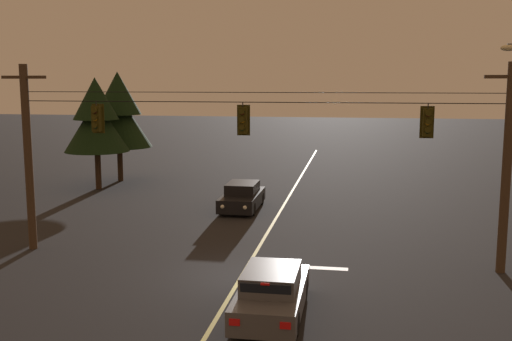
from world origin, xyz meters
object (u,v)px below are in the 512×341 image
traffic_light_left_inner (243,120)px  car_oncoming_lead (242,197)px  tree_verge_near (96,118)px  tree_verge_far (118,113)px  traffic_light_leftmost (96,119)px  car_waiting_near_lane (272,293)px  traffic_light_centre (427,122)px

traffic_light_left_inner → car_oncoming_lead: 9.97m
traffic_light_left_inner → tree_verge_near: size_ratio=0.18×
car_oncoming_lead → tree_verge_far: size_ratio=0.61×
car_oncoming_lead → tree_verge_far: tree_verge_far is taller
traffic_light_leftmost → car_oncoming_lead: size_ratio=0.28×
car_oncoming_lead → tree_verge_near: size_ratio=0.65×
car_waiting_near_lane → tree_verge_far: 25.28m
tree_verge_near → car_oncoming_lead: bearing=-23.4°
car_waiting_near_lane → tree_verge_far: (-13.24, 21.19, 3.87)m
traffic_light_left_inner → tree_verge_far: (-11.43, 16.06, -0.71)m
traffic_light_centre → tree_verge_near: size_ratio=0.18×
traffic_light_centre → traffic_light_left_inner: bearing=180.0°
traffic_light_centre → car_waiting_near_lane: size_ratio=0.28×
car_waiting_near_lane → car_oncoming_lead: size_ratio=0.98×
traffic_light_leftmost → tree_verge_near: tree_verge_near is taller
tree_verge_far → traffic_light_left_inner: bearing=-54.6°
car_oncoming_lead → tree_verge_far: bearing=142.8°
traffic_light_centre → car_waiting_near_lane: (-4.68, -5.13, -4.58)m
traffic_light_left_inner → car_oncoming_lead: traffic_light_left_inner is taller
traffic_light_centre → car_waiting_near_lane: traffic_light_centre is taller
traffic_light_centre → car_waiting_near_lane: bearing=-132.4°
traffic_light_centre → tree_verge_far: size_ratio=0.17×
traffic_light_leftmost → traffic_light_left_inner: size_ratio=1.00×
traffic_light_centre → tree_verge_near: bearing=144.4°
car_waiting_near_lane → tree_verge_near: 22.82m
tree_verge_far → traffic_light_leftmost: bearing=-70.2°
tree_verge_near → traffic_light_left_inner: bearing=-48.2°
traffic_light_leftmost → car_waiting_near_lane: bearing=-34.5°
tree_verge_far → car_oncoming_lead: bearing=-37.2°
traffic_light_left_inner → tree_verge_far: 19.72m
traffic_light_centre → car_oncoming_lead: size_ratio=0.28×
traffic_light_centre → car_oncoming_lead: 12.80m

